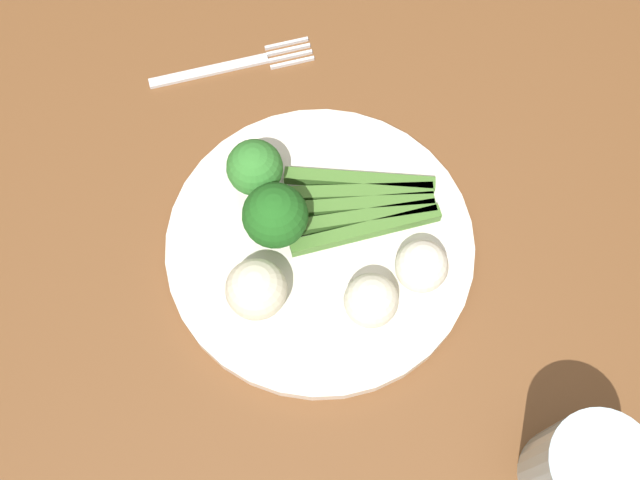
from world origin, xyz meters
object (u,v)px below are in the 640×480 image
broccoli_front_left (259,165)px  cauliflower_right (256,289)px  dining_table (266,234)px  fork (234,65)px  water_glass (584,471)px  asparagus_bundle (360,205)px  plate (320,245)px  cauliflower_near_fork (422,266)px  cauliflower_back_right (371,301)px  broccoli_back (275,216)px

broccoli_front_left → cauliflower_right: broccoli_front_left is taller
dining_table → fork: (-0.14, -0.01, 0.10)m
water_glass → asparagus_bundle: bearing=-153.3°
broccoli_front_left → fork: bearing=-175.2°
plate → cauliflower_right: bearing=-53.3°
cauliflower_near_fork → water_glass: water_glass is taller
cauliflower_back_right → water_glass: water_glass is taller
broccoli_back → dining_table: bearing=-166.6°
broccoli_front_left → cauliflower_back_right: (0.13, 0.08, -0.01)m
broccoli_front_left → water_glass: 0.36m
broccoli_front_left → water_glass: (0.29, 0.21, -0.00)m
asparagus_bundle → broccoli_back: (0.01, -0.08, 0.03)m
asparagus_bundle → fork: bearing=-57.9°
plate → cauliflower_back_right: cauliflower_back_right is taller
plate → cauliflower_right: size_ratio=5.28×
cauliflower_near_fork → dining_table: bearing=-129.6°
asparagus_bundle → broccoli_back: size_ratio=2.06×
dining_table → fork: size_ratio=7.83×
fork → cauliflower_near_fork: bearing=-67.9°
broccoli_back → asparagus_bundle: bearing=100.8°
asparagus_bundle → fork: (-0.18, -0.10, -0.02)m
cauliflower_near_fork → cauliflower_right: cauliflower_right is taller
dining_table → broccoli_front_left: 0.15m
cauliflower_near_fork → cauliflower_right: (0.00, -0.14, 0.00)m
cauliflower_back_right → cauliflower_right: (-0.02, -0.09, 0.00)m
cauliflower_right → asparagus_bundle: bearing=125.8°
water_glass → cauliflower_back_right: bearing=-139.6°
dining_table → broccoli_front_left: broccoli_front_left is taller
plate → water_glass: bearing=36.6°
broccoli_front_left → cauliflower_right: size_ratio=1.18×
broccoli_front_left → cauliflower_right: 0.11m
cauliflower_near_fork → cauliflower_right: 0.14m
asparagus_bundle → broccoli_back: bearing=14.6°
broccoli_back → cauliflower_right: bearing=-22.4°
broccoli_back → water_glass: bearing=40.5°
cauliflower_right → fork: (-0.25, 0.00, -0.04)m
asparagus_bundle → cauliflower_near_fork: cauliflower_near_fork is taller
dining_table → broccoli_back: size_ratio=18.83×
cauliflower_back_right → fork: 0.29m
broccoli_front_left → water_glass: bearing=36.0°
asparagus_bundle → broccoli_back: broccoli_back is taller
plate → fork: (-0.21, -0.06, -0.01)m
cauliflower_back_right → fork: size_ratio=0.28×
dining_table → plate: bearing=37.4°
broccoli_front_left → cauliflower_right: (0.11, -0.02, -0.01)m
broccoli_front_left → broccoli_back: (0.05, 0.01, 0.00)m
broccoli_front_left → cauliflower_back_right: size_ratio=1.33×
cauliflower_right → cauliflower_near_fork: bearing=90.6°
cauliflower_near_fork → water_glass: bearing=25.6°
dining_table → broccoli_back: (0.05, 0.01, 0.15)m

